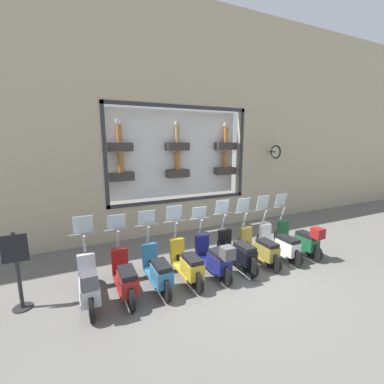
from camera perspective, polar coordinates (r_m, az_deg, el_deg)
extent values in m
plane|color=#66635E|center=(6.92, 9.13, -17.25)|extent=(120.00, 120.00, 0.00)
cube|color=tan|center=(16.27, 33.83, 11.69)|extent=(0.40, 15.39, 7.93)
cube|color=tan|center=(9.67, -2.80, -5.14)|extent=(0.40, 5.23, 1.14)
cube|color=tan|center=(9.74, -3.16, 28.67)|extent=(0.40, 5.23, 3.42)
cube|color=#2D2D33|center=(9.17, -2.52, 18.45)|extent=(0.04, 5.23, 0.12)
cube|color=#2D2D33|center=(9.32, -2.35, -1.76)|extent=(0.04, 5.23, 0.12)
cube|color=#2D2D33|center=(10.35, 10.89, 8.41)|extent=(0.04, 0.12, 3.37)
cube|color=#2D2D33|center=(8.46, -18.76, 7.48)|extent=(0.04, 0.12, 3.37)
cube|color=white|center=(9.62, -3.72, 8.40)|extent=(0.04, 4.99, 3.13)
cube|color=#38332D|center=(10.34, 7.45, 10.07)|extent=(0.36, 0.82, 0.28)
cylinder|color=#B26B2D|center=(10.34, 7.51, 12.41)|extent=(0.16, 0.16, 0.56)
sphere|color=beige|center=(10.36, 7.56, 14.52)|extent=(0.20, 0.20, 0.20)
cube|color=#38332D|center=(9.41, -3.25, 10.06)|extent=(0.36, 0.82, 0.28)
cylinder|color=#9E7F4C|center=(9.41, -3.28, 12.57)|extent=(0.15, 0.15, 0.54)
sphere|color=beige|center=(9.43, -3.30, 14.82)|extent=(0.20, 0.20, 0.20)
cube|color=#38332D|center=(8.86, -15.75, 9.61)|extent=(0.36, 0.82, 0.28)
cylinder|color=#B26B2D|center=(8.86, -15.89, 12.31)|extent=(0.15, 0.15, 0.56)
sphere|color=white|center=(8.88, -16.02, 14.74)|extent=(0.20, 0.20, 0.20)
cube|color=#38332D|center=(10.40, 7.31, 4.70)|extent=(0.36, 0.82, 0.28)
cylinder|color=#B26B2D|center=(10.36, 7.38, 7.21)|extent=(0.18, 0.18, 0.63)
sphere|color=beige|center=(10.34, 7.44, 9.60)|extent=(0.23, 0.23, 0.23)
cube|color=#38332D|center=(9.48, -3.19, 4.16)|extent=(0.36, 0.82, 0.28)
cylinder|color=#B26B2D|center=(9.43, -3.22, 6.99)|extent=(0.18, 0.18, 0.66)
sphere|color=white|center=(9.41, -3.25, 9.70)|extent=(0.24, 0.24, 0.24)
cube|color=#38332D|center=(8.93, -15.42, 3.35)|extent=(0.36, 0.82, 0.28)
cylinder|color=#B26B2D|center=(8.88, -15.57, 6.25)|extent=(0.17, 0.17, 0.63)
sphere|color=beige|center=(8.86, -15.71, 9.00)|extent=(0.23, 0.23, 0.23)
cylinder|color=black|center=(11.13, 17.50, 8.52)|extent=(0.35, 0.05, 0.05)
torus|color=black|center=(11.00, 18.12, 8.46)|extent=(0.55, 0.06, 0.55)
cylinder|color=white|center=(11.00, 18.12, 8.46)|extent=(0.45, 0.03, 0.45)
cylinder|color=black|center=(8.89, 18.94, -9.47)|extent=(0.48, 0.09, 0.48)
cylinder|color=black|center=(8.07, 25.54, -12.10)|extent=(0.48, 0.09, 0.48)
cube|color=#19512D|center=(8.47, 22.06, -10.81)|extent=(1.02, 0.38, 0.06)
cube|color=#19512D|center=(8.17, 24.10, -10.21)|extent=(0.61, 0.35, 0.36)
cube|color=black|center=(8.09, 24.23, -8.69)|extent=(0.58, 0.31, 0.10)
cube|color=#19512D|center=(8.72, 19.59, -7.85)|extent=(0.12, 0.37, 0.56)
cylinder|color=gray|center=(8.62, 19.48, -4.61)|extent=(0.20, 0.06, 0.45)
cylinder|color=gray|center=(8.62, 19.25, -3.14)|extent=(0.04, 0.61, 0.04)
cube|color=silver|center=(8.60, 19.15, -1.73)|extent=(0.10, 0.42, 0.41)
cube|color=maroon|center=(7.85, 26.16, -8.23)|extent=(0.28, 0.28, 0.28)
cylinder|color=black|center=(8.44, 15.28, -10.44)|extent=(0.46, 0.09, 0.46)
cylinder|color=black|center=(7.56, 21.96, -13.46)|extent=(0.46, 0.09, 0.46)
cube|color=silver|center=(7.99, 18.41, -11.96)|extent=(1.02, 0.38, 0.06)
cube|color=silver|center=(7.67, 20.45, -11.40)|extent=(0.61, 0.35, 0.36)
cube|color=black|center=(7.58, 20.57, -9.79)|extent=(0.58, 0.31, 0.10)
cube|color=silver|center=(8.25, 15.94, -8.77)|extent=(0.12, 0.37, 0.56)
cylinder|color=gray|center=(8.15, 15.80, -5.35)|extent=(0.20, 0.06, 0.45)
cylinder|color=gray|center=(8.14, 15.56, -3.79)|extent=(0.04, 0.60, 0.04)
cube|color=silver|center=(8.12, 15.46, -2.23)|extent=(0.11, 0.42, 0.43)
cylinder|color=black|center=(8.00, 11.27, -11.38)|extent=(0.48, 0.09, 0.48)
cylinder|color=black|center=(7.09, 17.76, -14.79)|extent=(0.48, 0.09, 0.48)
cube|color=olive|center=(7.54, 14.29, -13.08)|extent=(1.02, 0.38, 0.06)
cube|color=olive|center=(7.19, 16.29, -12.56)|extent=(0.61, 0.35, 0.36)
cube|color=black|center=(7.11, 16.39, -10.86)|extent=(0.58, 0.31, 0.10)
cube|color=olive|center=(7.81, 11.85, -9.63)|extent=(0.12, 0.37, 0.56)
cylinder|color=gray|center=(7.71, 11.69, -6.03)|extent=(0.20, 0.06, 0.45)
cylinder|color=gray|center=(7.70, 11.44, -4.38)|extent=(0.04, 0.60, 0.04)
cube|color=silver|center=(7.68, 11.33, -2.80)|extent=(0.10, 0.42, 0.41)
cylinder|color=black|center=(7.58, 6.90, -12.21)|extent=(0.56, 0.09, 0.56)
cylinder|color=black|center=(6.66, 12.80, -15.88)|extent=(0.56, 0.09, 0.56)
cube|color=black|center=(7.11, 9.63, -14.05)|extent=(1.02, 0.39, 0.06)
cube|color=black|center=(6.75, 11.53, -13.58)|extent=(0.61, 0.35, 0.36)
cube|color=black|center=(6.66, 11.61, -11.78)|extent=(0.58, 0.31, 0.10)
cube|color=black|center=(7.41, 7.29, -10.33)|extent=(0.12, 0.37, 0.56)
cylinder|color=gray|center=(7.30, 7.09, -6.54)|extent=(0.20, 0.06, 0.45)
cylinder|color=gray|center=(7.29, 6.84, -4.79)|extent=(0.04, 0.60, 0.04)
cube|color=silver|center=(7.28, 6.71, -3.24)|extent=(0.10, 0.42, 0.38)
cylinder|color=black|center=(7.31, 1.74, -13.50)|extent=(0.46, 0.09, 0.46)
cylinder|color=black|center=(6.28, 7.50, -18.00)|extent=(0.46, 0.09, 0.46)
cube|color=navy|center=(6.79, 4.37, -15.68)|extent=(1.02, 0.39, 0.06)
cube|color=navy|center=(6.40, 6.09, -15.33)|extent=(0.61, 0.35, 0.36)
cube|color=black|center=(6.31, 6.13, -13.46)|extent=(0.58, 0.31, 0.10)
cube|color=navy|center=(7.09, 2.21, -11.68)|extent=(0.12, 0.37, 0.56)
cylinder|color=gray|center=(6.97, 1.98, -7.74)|extent=(0.20, 0.06, 0.45)
cylinder|color=gray|center=(6.97, 1.73, -5.90)|extent=(0.04, 0.60, 0.04)
cube|color=silver|center=(6.96, 1.59, -4.55)|extent=(0.08, 0.42, 0.32)
cube|color=#4C4C51|center=(5.98, 7.89, -13.24)|extent=(0.28, 0.28, 0.28)
cylinder|color=black|center=(7.03, -3.67, -14.43)|extent=(0.49, 0.09, 0.49)
cylinder|color=black|center=(5.97, 1.19, -19.37)|extent=(0.49, 0.09, 0.49)
cube|color=gold|center=(6.49, -1.47, -16.81)|extent=(1.02, 0.38, 0.06)
cube|color=gold|center=(6.09, -0.02, -16.56)|extent=(0.61, 0.35, 0.36)
cube|color=black|center=(5.99, -0.02, -14.61)|extent=(0.58, 0.31, 0.10)
cube|color=gold|center=(6.81, -3.36, -12.54)|extent=(0.12, 0.37, 0.56)
cylinder|color=gray|center=(6.69, -3.63, -8.44)|extent=(0.20, 0.06, 0.45)
cylinder|color=gray|center=(6.68, -3.87, -6.52)|extent=(0.04, 0.60, 0.04)
cube|color=silver|center=(6.66, -4.02, -4.71)|extent=(0.10, 0.42, 0.41)
cylinder|color=black|center=(6.83, -9.56, -15.38)|extent=(0.49, 0.09, 0.49)
cylinder|color=black|center=(5.73, -5.79, -20.85)|extent=(0.49, 0.09, 0.49)
cube|color=teal|center=(6.27, -7.86, -17.98)|extent=(1.02, 0.38, 0.06)
cube|color=teal|center=(5.86, -6.78, -17.85)|extent=(0.61, 0.35, 0.36)
cube|color=black|center=(5.75, -6.84, -15.84)|extent=(0.58, 0.31, 0.10)
cube|color=teal|center=(6.60, -9.38, -13.47)|extent=(0.12, 0.37, 0.56)
cylinder|color=gray|center=(6.48, -9.68, -9.25)|extent=(0.20, 0.06, 0.45)
cylinder|color=gray|center=(6.47, -9.91, -7.27)|extent=(0.04, 0.61, 0.04)
cube|color=silver|center=(6.45, -10.06, -5.60)|extent=(0.09, 0.42, 0.37)
cylinder|color=black|center=(6.70, -15.78, -16.22)|extent=(0.48, 0.09, 0.48)
cylinder|color=black|center=(5.58, -13.39, -22.13)|extent=(0.48, 0.09, 0.48)
cube|color=maroon|center=(6.14, -14.71, -19.00)|extent=(1.02, 0.38, 0.06)
cube|color=maroon|center=(5.71, -14.10, -18.98)|extent=(0.61, 0.35, 0.36)
cube|color=black|center=(5.60, -14.21, -16.93)|extent=(0.58, 0.31, 0.10)
cube|color=maroon|center=(6.47, -15.76, -14.31)|extent=(0.12, 0.37, 0.56)
cylinder|color=gray|center=(6.34, -16.10, -10.01)|extent=(0.20, 0.06, 0.45)
cylinder|color=gray|center=(6.34, -16.30, -7.98)|extent=(0.04, 0.61, 0.04)
cube|color=silver|center=(6.32, -16.45, -6.34)|extent=(0.09, 0.42, 0.35)
cylinder|color=black|center=(6.65, -22.22, -16.85)|extent=(0.49, 0.09, 0.49)
cylinder|color=black|center=(5.52, -21.42, -23.00)|extent=(0.49, 0.09, 0.49)
cube|color=#B7BCC6|center=(6.08, -21.86, -19.74)|extent=(1.02, 0.38, 0.06)
cube|color=#B7BCC6|center=(5.65, -21.78, -19.78)|extent=(0.61, 0.35, 0.36)
cube|color=black|center=(5.54, -21.95, -17.73)|extent=(0.58, 0.31, 0.10)
cube|color=#B7BCC6|center=(6.42, -22.37, -14.94)|extent=(0.12, 0.37, 0.56)
cylinder|color=gray|center=(6.29, -22.74, -10.61)|extent=(0.20, 0.06, 0.45)
cylinder|color=gray|center=(6.28, -22.91, -8.56)|extent=(0.04, 0.61, 0.04)
cube|color=silver|center=(6.26, -23.07, -6.65)|extent=(0.10, 0.42, 0.41)
cube|color=#4C4C51|center=(5.17, -21.86, -17.87)|extent=(0.28, 0.28, 0.28)
cylinder|color=#232326|center=(6.57, -33.43, -20.63)|extent=(0.36, 0.36, 0.02)
cylinder|color=#232326|center=(6.21, -34.22, -14.35)|extent=(0.07, 0.07, 1.60)
cube|color=black|center=(6.02, -34.75, -10.30)|extent=(0.03, 0.45, 0.55)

